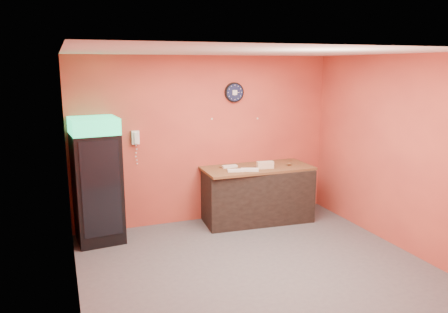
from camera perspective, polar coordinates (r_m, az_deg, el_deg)
name	(u,v)px	position (r m, az deg, el deg)	size (l,w,h in m)	color
floor	(255,266)	(6.06, 4.04, -14.04)	(4.50, 4.50, 0.00)	#47474C
back_wall	(206,140)	(7.41, -2.32, 2.22)	(4.50, 0.02, 2.80)	#CE503A
left_wall	(70,181)	(5.08, -19.43, -2.99)	(0.02, 4.00, 2.80)	#CE503A
right_wall	(396,152)	(6.84, 21.59, 0.56)	(0.02, 4.00, 2.80)	#CE503A
ceiling	(258,52)	(5.45, 4.48, 13.48)	(4.50, 4.00, 0.02)	white
beverage_cooler	(97,183)	(6.77, -16.25, -3.30)	(0.72, 0.73, 1.89)	black
prep_counter	(257,195)	(7.55, 4.30, -5.02)	(1.82, 0.81, 0.91)	black
wall_clock	(234,92)	(7.47, 1.35, 8.37)	(0.34, 0.06, 0.34)	black
wall_phone	(135,138)	(7.06, -11.49, 2.44)	(0.12, 0.10, 0.22)	white
butcher_paper	(257,168)	(7.42, 4.36, -1.51)	(1.85, 0.83, 0.04)	brown
sub_roll_stack	(265,165)	(7.31, 5.41, -1.10)	(0.29, 0.13, 0.12)	beige
wrapped_sandwich_left	(235,170)	(7.07, 1.50, -1.83)	(0.26, 0.10, 0.04)	white
wrapped_sandwich_mid	(250,170)	(7.12, 3.37, -1.74)	(0.29, 0.11, 0.04)	white
wrapped_sandwich_right	(230,166)	(7.35, 0.75, -1.31)	(0.25, 0.10, 0.04)	white
kitchen_tool	(263,164)	(7.46, 5.08, -1.05)	(0.06, 0.06, 0.06)	silver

